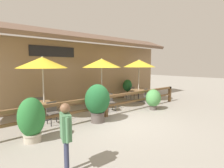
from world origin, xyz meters
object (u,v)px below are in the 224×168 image
patio_umbrella_near (42,63)px  dining_table_middle (102,97)px  patio_umbrella_middle (102,63)px  chair_far_wallside (131,92)px  patio_umbrella_far (139,64)px  dining_table_far (139,92)px  chair_near_streetside (53,112)px  chair_middle_wallside (93,97)px  chair_middle_streetside (110,101)px  dining_table_near (44,105)px  chair_far_streetside (148,95)px  potted_plant_small_flowering (97,101)px  chair_near_wallside (39,105)px  potted_plant_entrance_palm (153,99)px  potted_plant_broad_leaf (127,88)px  pedestrian (66,129)px  potted_plant_corner_fern (32,119)px

patio_umbrella_near → dining_table_middle: (3.08, 0.05, -1.80)m
patio_umbrella_middle → chair_far_wallside: patio_umbrella_middle is taller
patio_umbrella_far → dining_table_far: size_ratio=2.57×
chair_near_streetside → chair_middle_wallside: size_ratio=1.00×
chair_middle_streetside → dining_table_near: bearing=-179.6°
chair_far_wallside → chair_far_streetside: bearing=78.0°
chair_near_streetside → chair_far_wallside: size_ratio=1.00×
chair_middle_wallside → potted_plant_small_flowering: bearing=66.6°
chair_near_wallside → dining_table_far: chair_near_wallside is taller
chair_middle_streetside → dining_table_far: size_ratio=0.83×
chair_far_streetside → potted_plant_entrance_palm: bearing=-142.5°
dining_table_middle → potted_plant_small_flowering: 2.38m
chair_near_wallside → dining_table_middle: size_ratio=0.83×
patio_umbrella_near → chair_middle_streetside: 3.65m
chair_middle_streetside → potted_plant_entrance_palm: bearing=-20.7°
patio_umbrella_far → chair_far_wallside: size_ratio=3.08×
chair_near_streetside → patio_umbrella_far: size_ratio=0.32×
dining_table_near → chair_far_streetside: (5.92, -0.78, -0.11)m
potted_plant_broad_leaf → pedestrian: (-7.04, -5.21, 0.25)m
potted_plant_entrance_palm → chair_far_streetside: bearing=48.9°
potted_plant_entrance_palm → potted_plant_corner_fern: bearing=179.7°
dining_table_middle → patio_umbrella_far: 3.37m
patio_umbrella_middle → chair_middle_streetside: size_ratio=3.08×
chair_middle_wallside → pedestrian: pedestrian is taller
patio_umbrella_far → chair_far_wallside: patio_umbrella_far is taller
chair_near_streetside → potted_plant_entrance_palm: size_ratio=0.81×
chair_middle_streetside → chair_middle_wallside: same height
chair_middle_streetside → potted_plant_corner_fern: bearing=-149.3°
patio_umbrella_middle → chair_far_wallside: (2.92, 0.62, -1.91)m
potted_plant_corner_fern → patio_umbrella_middle: bearing=26.0°
chair_near_wallside → dining_table_middle: (3.05, -0.73, 0.11)m
chair_near_wallside → dining_table_far: size_ratio=0.83×
chair_far_streetside → potted_plant_corner_fern: 7.06m
potted_plant_small_flowering → potted_plant_broad_leaf: 5.38m
patio_umbrella_near → dining_table_near: 1.80m
chair_middle_streetside → chair_far_streetside: same height
potted_plant_corner_fern → dining_table_far: bearing=15.2°
chair_middle_streetside → potted_plant_broad_leaf: size_ratio=0.66×
dining_table_near → patio_umbrella_far: bearing=-0.5°
chair_middle_streetside → pedestrian: pedestrian is taller
potted_plant_corner_fern → dining_table_middle: bearing=26.0°
chair_middle_wallside → chair_far_streetside: 3.32m
patio_umbrella_middle → dining_table_middle: size_ratio=2.57×
dining_table_near → dining_table_middle: bearing=1.0°
potted_plant_small_flowering → patio_umbrella_far: bearing=21.0°
chair_near_streetside → potted_plant_entrance_palm: 4.95m
patio_umbrella_middle → potted_plant_small_flowering: bearing=-130.9°
patio_umbrella_near → chair_far_streetside: (5.92, -0.78, -1.91)m
pedestrian → patio_umbrella_near: bearing=3.8°
patio_umbrella_middle → patio_umbrella_far: 2.85m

